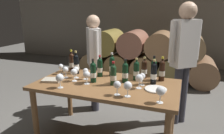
# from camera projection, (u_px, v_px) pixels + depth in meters

# --- Properties ---
(cellar_back_wall) EXTENTS (10.00, 0.24, 2.80)m
(cellar_back_wall) POSITION_uv_depth(u_px,v_px,m) (158.00, 18.00, 6.10)
(cellar_back_wall) COLOR gray
(cellar_back_wall) RESTS_ON ground_plane
(barrel_stack) EXTENTS (3.12, 0.90, 1.15)m
(barrel_stack) POSITION_uv_depth(u_px,v_px,m) (146.00, 57.00, 4.88)
(barrel_stack) COLOR olive
(barrel_stack) RESTS_ON ground_plane
(dining_table) EXTENTS (1.70, 0.90, 0.76)m
(dining_table) POSITION_uv_depth(u_px,v_px,m) (106.00, 90.00, 2.49)
(dining_table) COLOR brown
(dining_table) RESTS_ON ground_plane
(wine_bottle_0) EXTENTS (0.07, 0.07, 0.30)m
(wine_bottle_0) POSITION_uv_depth(u_px,v_px,m) (162.00, 70.00, 2.52)
(wine_bottle_0) COLOR black
(wine_bottle_0) RESTS_ON dining_table
(wine_bottle_1) EXTENTS (0.07, 0.07, 0.31)m
(wine_bottle_1) POSITION_uv_depth(u_px,v_px,m) (154.00, 70.00, 2.54)
(wine_bottle_1) COLOR black
(wine_bottle_1) RESTS_ON dining_table
(wine_bottle_2) EXTENTS (0.07, 0.07, 0.28)m
(wine_bottle_2) POSITION_uv_depth(u_px,v_px,m) (144.00, 69.00, 2.63)
(wine_bottle_2) COLOR black
(wine_bottle_2) RESTS_ON dining_table
(wine_bottle_3) EXTENTS (0.07, 0.07, 0.30)m
(wine_bottle_3) POSITION_uv_depth(u_px,v_px,m) (154.00, 73.00, 2.41)
(wine_bottle_3) COLOR black
(wine_bottle_3) RESTS_ON dining_table
(wine_bottle_4) EXTENTS (0.07, 0.07, 0.28)m
(wine_bottle_4) POSITION_uv_depth(u_px,v_px,m) (136.00, 71.00, 2.55)
(wine_bottle_4) COLOR black
(wine_bottle_4) RESTS_ON dining_table
(wine_bottle_5) EXTENTS (0.07, 0.07, 0.28)m
(wine_bottle_5) POSITION_uv_depth(u_px,v_px,m) (113.00, 75.00, 2.38)
(wine_bottle_5) COLOR #19381E
(wine_bottle_5) RESTS_ON dining_table
(wine_bottle_6) EXTENTS (0.07, 0.07, 0.31)m
(wine_bottle_6) POSITION_uv_depth(u_px,v_px,m) (112.00, 66.00, 2.72)
(wine_bottle_6) COLOR black
(wine_bottle_6) RESTS_ON dining_table
(wine_bottle_7) EXTENTS (0.07, 0.07, 0.32)m
(wine_bottle_7) POSITION_uv_depth(u_px,v_px,m) (76.00, 64.00, 2.81)
(wine_bottle_7) COLOR black
(wine_bottle_7) RESTS_ON dining_table
(wine_bottle_8) EXTENTS (0.07, 0.07, 0.31)m
(wine_bottle_8) POSITION_uv_depth(u_px,v_px,m) (72.00, 62.00, 2.91)
(wine_bottle_8) COLOR black
(wine_bottle_8) RESTS_ON dining_table
(wine_bottle_9) EXTENTS (0.07, 0.07, 0.29)m
(wine_bottle_9) POSITION_uv_depth(u_px,v_px,m) (93.00, 72.00, 2.47)
(wine_bottle_9) COLOR black
(wine_bottle_9) RESTS_ON dining_table
(wine_bottle_10) EXTENTS (0.07, 0.07, 0.29)m
(wine_bottle_10) POSITION_uv_depth(u_px,v_px,m) (100.00, 67.00, 2.69)
(wine_bottle_10) COLOR black
(wine_bottle_10) RESTS_ON dining_table
(wine_bottle_11) EXTENTS (0.07, 0.07, 0.29)m
(wine_bottle_11) POSITION_uv_depth(u_px,v_px,m) (125.00, 72.00, 2.46)
(wine_bottle_11) COLOR black
(wine_bottle_11) RESTS_ON dining_table
(wine_glass_0) EXTENTS (0.08, 0.08, 0.15)m
(wine_glass_0) POSITION_uv_depth(u_px,v_px,m) (76.00, 70.00, 2.63)
(wine_glass_0) COLOR white
(wine_glass_0) RESTS_ON dining_table
(wine_glass_1) EXTENTS (0.08, 0.08, 0.16)m
(wine_glass_1) POSITION_uv_depth(u_px,v_px,m) (74.00, 72.00, 2.51)
(wine_glass_1) COLOR white
(wine_glass_1) RESTS_ON dining_table
(wine_glass_2) EXTENTS (0.09, 0.09, 0.16)m
(wine_glass_2) POSITION_uv_depth(u_px,v_px,m) (87.00, 75.00, 2.41)
(wine_glass_2) COLOR white
(wine_glass_2) RESTS_ON dining_table
(wine_glass_3) EXTENTS (0.07, 0.07, 0.15)m
(wine_glass_3) POSITION_uv_depth(u_px,v_px,m) (142.00, 77.00, 2.37)
(wine_glass_3) COLOR white
(wine_glass_3) RESTS_ON dining_table
(wine_glass_4) EXTENTS (0.09, 0.09, 0.16)m
(wine_glass_4) POSITION_uv_depth(u_px,v_px,m) (139.00, 79.00, 2.27)
(wine_glass_4) COLOR white
(wine_glass_4) RESTS_ON dining_table
(wine_glass_5) EXTENTS (0.09, 0.09, 0.16)m
(wine_glass_5) POSITION_uv_depth(u_px,v_px,m) (60.00, 78.00, 2.29)
(wine_glass_5) COLOR white
(wine_glass_5) RESTS_ON dining_table
(wine_glass_6) EXTENTS (0.07, 0.07, 0.15)m
(wine_glass_6) POSITION_uv_depth(u_px,v_px,m) (66.00, 70.00, 2.64)
(wine_glass_6) COLOR white
(wine_glass_6) RESTS_ON dining_table
(wine_glass_7) EXTENTS (0.07, 0.07, 0.14)m
(wine_glass_7) POSITION_uv_depth(u_px,v_px,m) (86.00, 71.00, 2.58)
(wine_glass_7) COLOR white
(wine_glass_7) RESTS_ON dining_table
(wine_glass_8) EXTENTS (0.07, 0.07, 0.14)m
(wine_glass_8) POSITION_uv_depth(u_px,v_px,m) (61.00, 67.00, 2.79)
(wine_glass_8) COLOR white
(wine_glass_8) RESTS_ON dining_table
(wine_glass_9) EXTENTS (0.09, 0.09, 0.16)m
(wine_glass_9) POSITION_uv_depth(u_px,v_px,m) (161.00, 92.00, 1.91)
(wine_glass_9) COLOR white
(wine_glass_9) RESTS_ON dining_table
(wine_glass_10) EXTENTS (0.09, 0.09, 0.16)m
(wine_glass_10) POSITION_uv_depth(u_px,v_px,m) (128.00, 86.00, 2.05)
(wine_glass_10) COLOR white
(wine_glass_10) RESTS_ON dining_table
(wine_glass_11) EXTENTS (0.08, 0.08, 0.15)m
(wine_glass_11) POSITION_uv_depth(u_px,v_px,m) (117.00, 85.00, 2.09)
(wine_glass_11) COLOR white
(wine_glass_11) RESTS_ON dining_table
(tasting_notebook) EXTENTS (0.26, 0.21, 0.03)m
(tasting_notebook) POSITION_uv_depth(u_px,v_px,m) (52.00, 80.00, 2.54)
(tasting_notebook) COLOR #B2A893
(tasting_notebook) RESTS_ON dining_table
(serving_plate) EXTENTS (0.24, 0.24, 0.01)m
(serving_plate) POSITION_uv_depth(u_px,v_px,m) (156.00, 89.00, 2.26)
(serving_plate) COLOR white
(serving_plate) RESTS_ON dining_table
(sommelier_presenting) EXTENTS (0.39, 0.35, 1.72)m
(sommelier_presenting) POSITION_uv_depth(u_px,v_px,m) (184.00, 53.00, 2.79)
(sommelier_presenting) COLOR #383842
(sommelier_presenting) RESTS_ON ground_plane
(taster_seated_left) EXTENTS (0.33, 0.42, 1.54)m
(taster_seated_left) POSITION_uv_depth(u_px,v_px,m) (94.00, 55.00, 3.24)
(taster_seated_left) COLOR #383842
(taster_seated_left) RESTS_ON ground_plane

